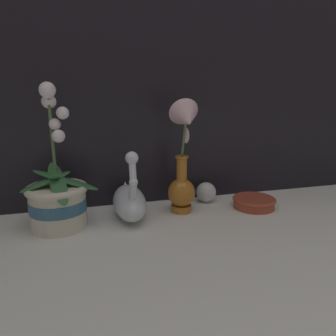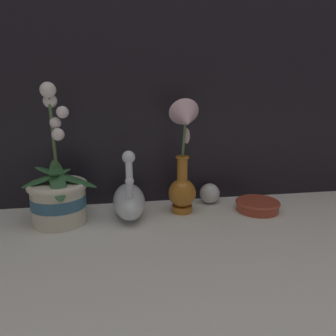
{
  "view_description": "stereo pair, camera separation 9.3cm",
  "coord_description": "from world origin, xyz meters",
  "px_view_note": "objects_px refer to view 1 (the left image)",
  "views": [
    {
      "loc": [
        -0.22,
        -0.76,
        0.37
      ],
      "look_at": [
        0.01,
        0.11,
        0.14
      ],
      "focal_mm": 35.0,
      "sensor_mm": 36.0,
      "label": 1
    },
    {
      "loc": [
        -0.13,
        -0.78,
        0.37
      ],
      "look_at": [
        0.01,
        0.11,
        0.14
      ],
      "focal_mm": 35.0,
      "sensor_mm": 36.0,
      "label": 2
    }
  ],
  "objects_px": {
    "blue_vase": "(183,165)",
    "amber_dish": "(254,202)",
    "orchid_potted_plant": "(58,198)",
    "swan_figurine": "(129,200)",
    "glass_sphere": "(206,192)"
  },
  "relations": [
    {
      "from": "blue_vase",
      "to": "amber_dish",
      "type": "xyz_separation_m",
      "value": [
        0.23,
        -0.01,
        -0.13
      ]
    },
    {
      "from": "orchid_potted_plant",
      "to": "swan_figurine",
      "type": "relative_size",
      "value": 1.83
    },
    {
      "from": "swan_figurine",
      "to": "blue_vase",
      "type": "relative_size",
      "value": 0.62
    },
    {
      "from": "blue_vase",
      "to": "swan_figurine",
      "type": "bearing_deg",
      "value": 177.58
    },
    {
      "from": "blue_vase",
      "to": "glass_sphere",
      "type": "height_order",
      "value": "blue_vase"
    },
    {
      "from": "orchid_potted_plant",
      "to": "glass_sphere",
      "type": "bearing_deg",
      "value": 10.49
    },
    {
      "from": "glass_sphere",
      "to": "amber_dish",
      "type": "relative_size",
      "value": 0.49
    },
    {
      "from": "swan_figurine",
      "to": "glass_sphere",
      "type": "bearing_deg",
      "value": 14.71
    },
    {
      "from": "glass_sphere",
      "to": "amber_dish",
      "type": "distance_m",
      "value": 0.15
    },
    {
      "from": "blue_vase",
      "to": "amber_dish",
      "type": "relative_size",
      "value": 2.53
    },
    {
      "from": "orchid_potted_plant",
      "to": "blue_vase",
      "type": "distance_m",
      "value": 0.35
    },
    {
      "from": "orchid_potted_plant",
      "to": "swan_figurine",
      "type": "height_order",
      "value": "orchid_potted_plant"
    },
    {
      "from": "orchid_potted_plant",
      "to": "swan_figurine",
      "type": "distance_m",
      "value": 0.19
    },
    {
      "from": "swan_figurine",
      "to": "blue_vase",
      "type": "distance_m",
      "value": 0.18
    },
    {
      "from": "swan_figurine",
      "to": "blue_vase",
      "type": "xyz_separation_m",
      "value": [
        0.16,
        -0.01,
        0.1
      ]
    }
  ]
}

